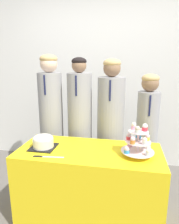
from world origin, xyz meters
TOP-DOWN VIEW (x-y plane):
  - wall_back at (0.00, 1.62)m, footprint 9.00×0.06m
  - table at (0.00, 0.30)m, footprint 1.33×0.59m
  - round_cake at (-0.44, 0.26)m, footprint 0.23×0.23m
  - cake_knife at (-0.36, 0.08)m, footprint 0.27×0.05m
  - cupcake_stand at (0.43, 0.26)m, footprint 0.28×0.28m
  - student_0 at (-0.58, 0.84)m, footprint 0.29×0.29m
  - student_1 at (-0.22, 0.84)m, footprint 0.29×0.29m
  - student_2 at (0.14, 0.84)m, footprint 0.31×0.31m
  - student_3 at (0.56, 0.84)m, footprint 0.24×0.25m

SIDE VIEW (x-z plane):
  - table at x=0.00m, z-range 0.00..0.74m
  - student_3 at x=0.56m, z-range -0.01..1.41m
  - cake_knife at x=-0.36m, z-range 0.74..0.75m
  - student_2 at x=0.14m, z-range -0.04..1.54m
  - student_1 at x=-0.22m, z-range -0.04..1.55m
  - student_0 at x=-0.58m, z-range -0.02..1.60m
  - round_cake at x=-0.44m, z-range 0.74..0.87m
  - cupcake_stand at x=0.43m, z-range 0.73..1.02m
  - wall_back at x=0.00m, z-range 0.00..2.70m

